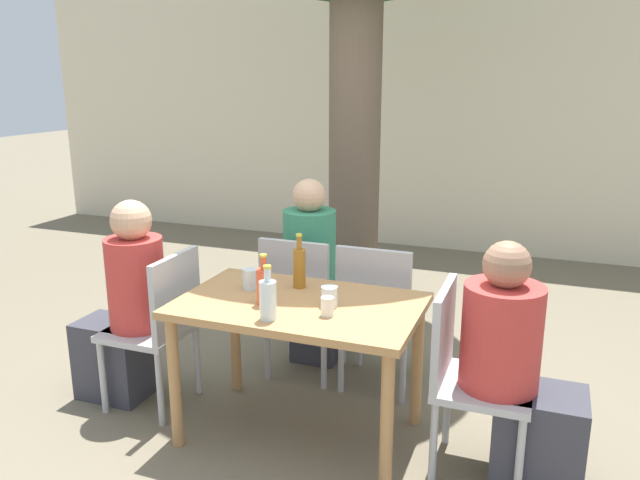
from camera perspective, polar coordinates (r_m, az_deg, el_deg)
name	(u,v)px	position (r m, az deg, el deg)	size (l,w,h in m)	color
ground_plane	(300,433)	(3.51, -1.81, -17.22)	(30.00, 30.00, 0.00)	#706651
cafe_building_wall	(443,120)	(6.86, 11.19, 10.71)	(10.00, 0.08, 2.80)	beige
dining_table_front	(299,320)	(3.21, -1.91, -7.35)	(1.23, 0.76, 0.75)	#B27F4C
patio_chair_0	(161,321)	(3.64, -14.37, -7.16)	(0.44, 0.44, 0.92)	#B2B2B7
patio_chair_1	(466,369)	(3.06, 13.19, -11.43)	(0.44, 0.44, 0.92)	#B2B2B7
patio_chair_2	(301,298)	(3.87, -1.75, -5.35)	(0.44, 0.44, 0.92)	#B2B2B7
patio_chair_3	(378,308)	(3.72, 5.28, -6.25)	(0.44, 0.44, 0.92)	#B2B2B7
person_seated_0	(125,313)	(3.77, -17.37, -6.36)	(0.56, 0.32, 1.21)	#383842
person_seated_1	(519,378)	(3.05, 17.70, -11.96)	(0.58, 0.36, 1.16)	#383842
person_seated_2	(315,282)	(4.07, -0.50, -3.83)	(0.33, 0.57, 1.25)	#383842
water_bottle_0	(268,299)	(2.93, -4.79, -5.37)	(0.08, 0.08, 0.26)	silver
soda_bottle_1	(264,285)	(3.12, -5.15, -4.11)	(0.07, 0.07, 0.26)	#DB4C2D
amber_bottle_2	(299,267)	(3.35, -1.90, -2.46)	(0.07, 0.07, 0.30)	#9E661E
drinking_glass_0	(329,297)	(3.09, 0.86, -5.21)	(0.08, 0.08, 0.10)	silver
drinking_glass_1	(327,306)	(2.98, 0.67, -6.10)	(0.06, 0.06, 0.09)	silver
drinking_glass_2	(250,279)	(3.36, -6.43, -3.58)	(0.08, 0.08, 0.11)	silver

